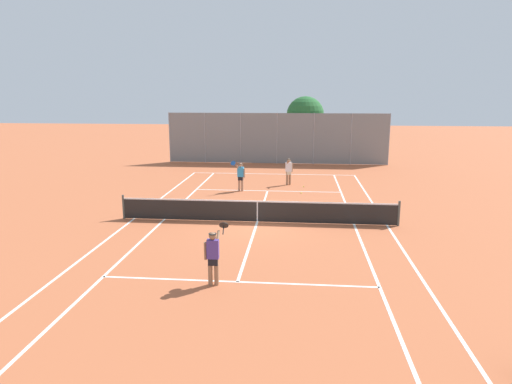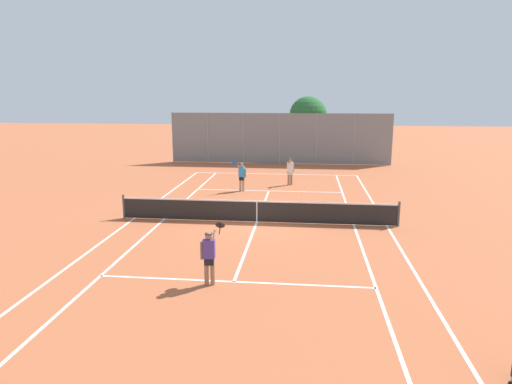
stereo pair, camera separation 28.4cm
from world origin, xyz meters
TOP-DOWN VIEW (x-y plane):
  - ground_plane at (0.00, 0.00)m, footprint 120.00×120.00m
  - court_line_markings at (0.00, 0.00)m, footprint 11.10×23.90m
  - tennis_net at (0.00, 0.00)m, footprint 12.00×0.10m
  - player_near_side at (-0.67, -6.66)m, footprint 0.64×0.75m
  - player_far_left at (-1.53, 6.24)m, footprint 0.76×0.72m
  - player_far_right at (1.14, 8.28)m, footprint 0.44×0.56m
  - loose_tennis_ball_0 at (1.91, 5.86)m, footprint 0.07×0.07m
  - loose_tennis_ball_1 at (1.89, 0.46)m, footprint 0.07×0.07m
  - loose_tennis_ball_2 at (2.01, 3.56)m, footprint 0.07×0.07m
  - loose_tennis_ball_3 at (2.06, 7.67)m, footprint 0.07×0.07m
  - back_fence at (0.00, 16.68)m, footprint 17.19×0.08m
  - tree_behind_left at (2.23, 18.34)m, footprint 3.01×3.01m

SIDE VIEW (x-z plane):
  - ground_plane at x=0.00m, z-range 0.00..0.00m
  - court_line_markings at x=0.00m, z-range 0.00..0.01m
  - loose_tennis_ball_0 at x=1.91m, z-range 0.00..0.07m
  - loose_tennis_ball_1 at x=1.89m, z-range 0.00..0.07m
  - loose_tennis_ball_2 at x=2.01m, z-range 0.00..0.07m
  - loose_tennis_ball_3 at x=2.06m, z-range 0.00..0.07m
  - tennis_net at x=0.00m, z-range -0.03..1.04m
  - player_far_right at x=1.14m, z-range 0.11..1.71m
  - player_near_side at x=-0.67m, z-range 0.04..1.81m
  - player_far_left at x=-1.53m, z-range 0.04..1.81m
  - back_fence at x=0.00m, z-range 0.00..3.94m
  - tree_behind_left at x=2.23m, z-range 1.00..6.19m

